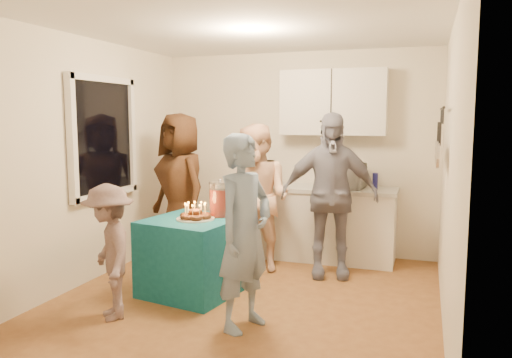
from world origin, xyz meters
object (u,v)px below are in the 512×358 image
(man_birthday, at_px, (245,232))
(child_near_left, at_px, (109,252))
(woman_back_center, at_px, (258,198))
(woman_back_right, at_px, (329,195))
(microwave, at_px, (341,175))
(woman_back_left, at_px, (181,188))
(party_table, at_px, (193,256))
(punch_jar, at_px, (220,200))
(counter, at_px, (305,224))

(man_birthday, height_order, child_near_left, man_birthday)
(woman_back_center, bearing_deg, child_near_left, -97.16)
(woman_back_right, bearing_deg, microwave, 73.82)
(woman_back_center, bearing_deg, woman_back_left, -163.78)
(party_table, bearing_deg, punch_jar, 44.85)
(counter, distance_m, man_birthday, 2.30)
(microwave, xyz_separation_m, woman_back_right, (-0.02, -0.65, -0.15))
(punch_jar, distance_m, woman_back_right, 1.25)
(party_table, relative_size, woman_back_left, 0.47)
(punch_jar, relative_size, man_birthday, 0.21)
(man_birthday, xyz_separation_m, woman_back_right, (0.41, 1.61, 0.09))
(party_table, height_order, woman_back_right, woman_back_right)
(party_table, bearing_deg, microwave, 53.55)
(counter, distance_m, party_table, 1.82)
(microwave, bearing_deg, man_birthday, -96.30)
(child_near_left, bearing_deg, man_birthday, 55.82)
(party_table, bearing_deg, man_birthday, -38.33)
(counter, xyz_separation_m, woman_back_left, (-1.40, -0.68, 0.48))
(counter, height_order, woman_back_center, woman_back_center)
(microwave, bearing_deg, child_near_left, -118.89)
(microwave, height_order, party_table, microwave)
(woman_back_left, bearing_deg, punch_jar, -10.88)
(woman_back_center, bearing_deg, punch_jar, -85.41)
(microwave, xyz_separation_m, woman_back_center, (-0.84, -0.69, -0.21))
(party_table, distance_m, man_birthday, 1.09)
(counter, distance_m, microwave, 0.77)
(woman_back_left, bearing_deg, counter, 56.79)
(woman_back_right, bearing_deg, counter, 108.64)
(party_table, height_order, woman_back_center, woman_back_center)
(party_table, xyz_separation_m, man_birthday, (0.78, -0.62, 0.44))
(microwave, bearing_deg, woman_back_right, -87.59)
(punch_jar, relative_size, woman_back_right, 0.19)
(microwave, xyz_separation_m, man_birthday, (-0.43, -2.26, -0.24))
(man_birthday, xyz_separation_m, woman_back_left, (-1.41, 1.58, 0.09))
(microwave, height_order, woman_back_left, woman_back_left)
(man_birthday, bearing_deg, woman_back_center, 33.55)
(man_birthday, bearing_deg, counter, 19.20)
(microwave, distance_m, woman_back_left, 1.97)
(counter, bearing_deg, child_near_left, -115.60)
(child_near_left, bearing_deg, woman_back_left, 143.45)
(microwave, distance_m, party_table, 2.15)
(counter, xyz_separation_m, microwave, (0.44, 0.00, 0.63))
(microwave, relative_size, man_birthday, 0.33)
(microwave, bearing_deg, party_table, -121.96)
(child_near_left, bearing_deg, punch_jar, 105.30)
(microwave, distance_m, man_birthday, 2.32)
(party_table, xyz_separation_m, child_near_left, (-0.41, -0.82, 0.22))
(punch_jar, height_order, child_near_left, child_near_left)
(punch_jar, relative_size, child_near_left, 0.28)
(woman_back_left, bearing_deg, party_table, -26.11)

